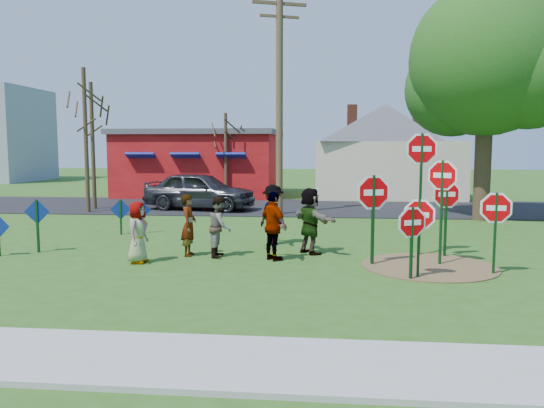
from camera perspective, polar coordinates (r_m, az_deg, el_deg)
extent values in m
plane|color=#2D4F16|center=(14.20, -2.49, -5.48)|extent=(120.00, 120.00, 0.00)
cube|color=#9E9E99|center=(7.42, -10.76, -16.18)|extent=(22.00, 1.80, 0.08)
cube|color=black|center=(25.51, 1.19, -0.32)|extent=(120.00, 7.50, 0.04)
cylinder|color=brown|center=(13.32, 16.52, -6.44)|extent=(3.20, 3.20, 0.03)
cube|color=maroon|center=(32.66, -7.58, 4.15)|extent=(9.00, 7.00, 3.60)
cube|color=#4C4C51|center=(32.66, -7.63, 7.57)|extent=(9.40, 7.40, 0.30)
cube|color=navy|center=(29.90, -13.88, 5.01)|extent=(1.60, 0.78, 0.45)
cube|color=navy|center=(29.16, -9.23, 5.08)|extent=(1.60, 0.78, 0.45)
cube|color=navy|center=(28.62, -4.36, 5.13)|extent=(1.60, 0.78, 0.45)
cube|color=beige|center=(31.99, 12.02, 3.67)|extent=(8.00, 7.00, 3.20)
pyramid|color=#4C4C51|center=(32.07, 12.17, 10.47)|extent=(9.40, 9.40, 2.20)
cube|color=brown|center=(30.86, 8.60, 9.23)|extent=(0.55, 0.55, 1.40)
cube|color=brown|center=(33.28, 15.40, 8.84)|extent=(0.55, 0.55, 1.40)
cube|color=#0F3A15|center=(11.99, 15.50, -3.62)|extent=(0.07, 0.08, 1.74)
cylinder|color=white|center=(11.92, 15.58, -1.11)|extent=(0.89, 0.32, 0.93)
cylinder|color=#C10105|center=(11.92, 15.58, -1.11)|extent=(0.77, 0.28, 0.81)
cube|color=white|center=(11.92, 15.58, -1.11)|extent=(0.39, 0.14, 0.12)
cube|color=#0F3A15|center=(14.44, 15.67, 0.95)|extent=(0.06, 0.08, 3.22)
cylinder|color=white|center=(14.39, 15.80, 5.72)|extent=(1.12, 0.08, 1.12)
cylinder|color=#C10105|center=(14.39, 15.80, 5.72)|extent=(0.97, 0.07, 0.97)
cube|color=white|center=(14.39, 15.80, 5.72)|extent=(0.49, 0.03, 0.14)
cylinder|color=gold|center=(14.39, 15.80, 5.72)|extent=(1.12, 0.07, 1.12)
cube|color=#0F3A15|center=(13.40, 17.75, -0.94)|extent=(0.08, 0.08, 2.54)
cylinder|color=white|center=(13.33, 17.88, 2.95)|extent=(0.86, 0.52, 0.99)
cylinder|color=#C10105|center=(13.33, 17.88, 2.95)|extent=(0.74, 0.45, 0.85)
cube|color=white|center=(13.33, 17.88, 2.95)|extent=(0.38, 0.23, 0.12)
cube|color=#0F3A15|center=(14.48, 18.18, -1.52)|extent=(0.06, 0.08, 2.01)
cylinder|color=white|center=(14.41, 18.26, 1.00)|extent=(0.99, 0.20, 1.01)
cylinder|color=#C10105|center=(14.41, 18.26, 1.00)|extent=(0.86, 0.18, 0.87)
cube|color=white|center=(14.41, 18.26, 1.00)|extent=(0.44, 0.09, 0.13)
cylinder|color=gold|center=(14.41, 18.26, 1.00)|extent=(0.99, 0.20, 1.01)
cube|color=#0F3A15|center=(11.77, 14.77, -4.14)|extent=(0.07, 0.08, 1.59)
cylinder|color=white|center=(11.70, 14.83, -1.94)|extent=(0.85, 0.39, 0.92)
cylinder|color=#C10105|center=(11.70, 14.83, -1.94)|extent=(0.74, 0.34, 0.80)
cube|color=white|center=(11.70, 14.83, -1.94)|extent=(0.37, 0.17, 0.11)
cube|color=#0F3A15|center=(12.85, 22.86, -2.97)|extent=(0.06, 0.07, 1.85)
cylinder|color=white|center=(12.78, 22.96, -0.39)|extent=(0.94, 0.12, 0.95)
cylinder|color=#C10105|center=(12.78, 22.96, -0.39)|extent=(0.81, 0.10, 0.82)
cube|color=white|center=(12.78, 22.96, -0.39)|extent=(0.42, 0.05, 0.12)
cylinder|color=gold|center=(12.78, 22.96, -0.39)|extent=(0.94, 0.11, 0.95)
cube|color=#0F3A15|center=(13.03, 10.79, -1.74)|extent=(0.08, 0.09, 2.19)
cylinder|color=white|center=(12.96, 10.85, 1.23)|extent=(1.10, 0.37, 1.15)
cylinder|color=#C10105|center=(12.96, 10.85, 1.23)|extent=(0.95, 0.33, 0.99)
cube|color=white|center=(12.96, 10.85, 1.23)|extent=(0.48, 0.16, 0.14)
cube|color=#0F3A15|center=(15.75, -23.90, -2.20)|extent=(0.06, 0.07, 1.44)
cube|color=navy|center=(15.70, -23.96, -0.76)|extent=(0.69, 0.10, 0.69)
cube|color=#0F3A15|center=(18.09, -15.95, -1.37)|extent=(0.06, 0.07, 1.16)
cube|color=navy|center=(18.06, -15.97, -0.56)|extent=(0.68, 0.14, 0.68)
cube|color=#0F3A15|center=(18.20, -13.74, -1.44)|extent=(0.06, 0.07, 1.05)
cube|color=navy|center=(18.16, -13.76, -0.63)|extent=(0.52, 0.24, 0.57)
imported|color=#4C5E98|center=(13.50, -14.26, -2.96)|extent=(0.55, 0.79, 1.53)
imported|color=#247E74|center=(14.13, -8.94, -2.26)|extent=(0.41, 0.61, 1.63)
imported|color=brown|center=(13.92, -5.59, -2.44)|extent=(0.62, 0.79, 1.58)
imported|color=#2F2F33|center=(15.57, 0.11, -1.17)|extent=(1.13, 1.32, 1.77)
imported|color=#4B2E60|center=(13.34, 0.16, -2.41)|extent=(1.00, 1.05, 1.75)
imported|color=#1E512F|center=(14.25, 4.14, -1.81)|extent=(1.43, 1.63, 1.79)
imported|color=#313036|center=(24.45, -7.77, 1.44)|extent=(5.37, 2.92, 1.73)
cylinder|color=#4C3823|center=(22.61, 0.80, 10.74)|extent=(0.29, 0.29, 9.39)
cube|color=#4C3823|center=(23.30, 0.82, 20.77)|extent=(2.20, 0.91, 0.13)
cube|color=#4C3823|center=(23.17, 0.82, 19.52)|extent=(1.60, 0.67, 0.10)
cylinder|color=#382819|center=(22.42, 21.75, 4.75)|extent=(0.64, 0.64, 5.01)
sphere|color=#174312|center=(22.68, 22.13, 14.27)|extent=(5.92, 5.92, 5.92)
sphere|color=#174312|center=(22.38, 26.02, 12.76)|extent=(4.33, 4.33, 4.33)
sphere|color=#174312|center=(23.17, 18.90, 11.65)|extent=(3.87, 3.87, 3.87)
cylinder|color=#382819|center=(25.80, -18.72, 5.88)|extent=(0.18, 0.18, 5.83)
cylinder|color=#382819|center=(28.59, -4.98, 5.02)|extent=(0.18, 0.18, 4.70)
cylinder|color=#382819|center=(24.57, -19.38, 6.41)|extent=(0.18, 0.18, 6.29)
cylinder|color=#382819|center=(29.14, -4.94, 4.26)|extent=(0.18, 0.18, 3.91)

